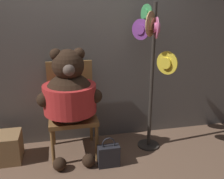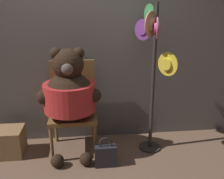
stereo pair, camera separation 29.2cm
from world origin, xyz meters
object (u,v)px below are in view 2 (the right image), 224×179
(teddy_bear, at_px, (70,94))
(hat_display_rack, at_px, (153,63))
(handbag_on_ground, at_px, (106,155))
(chair, at_px, (73,104))

(teddy_bear, xyz_separation_m, hat_display_rack, (0.97, 0.01, 0.34))
(teddy_bear, relative_size, hat_display_rack, 0.74)
(teddy_bear, bearing_deg, handbag_on_ground, -36.61)
(chair, xyz_separation_m, handbag_on_ground, (0.36, -0.48, -0.45))
(chair, bearing_deg, teddy_bear, -97.34)
(chair, xyz_separation_m, teddy_bear, (-0.02, -0.19, 0.20))
(hat_display_rack, height_order, handbag_on_ground, hat_display_rack)
(hat_display_rack, distance_m, handbag_on_ground, 1.19)
(teddy_bear, height_order, hat_display_rack, hat_display_rack)
(teddy_bear, xyz_separation_m, handbag_on_ground, (0.39, -0.29, -0.66))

